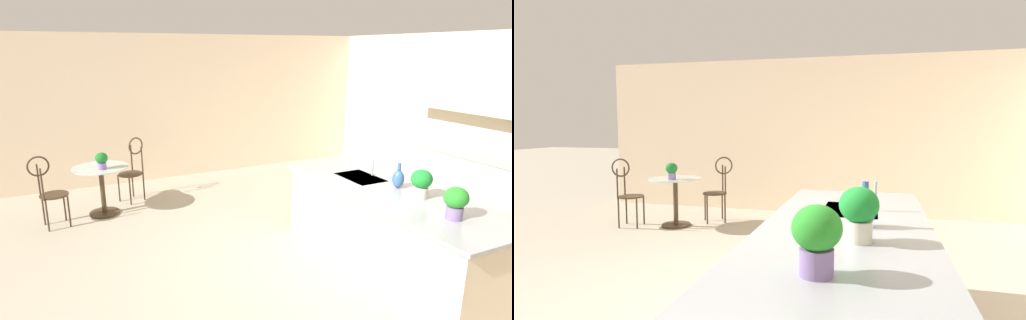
% 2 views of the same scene
% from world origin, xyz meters
% --- Properties ---
extents(ground_plane, '(40.00, 40.00, 0.00)m').
position_xyz_m(ground_plane, '(0.00, 0.00, 0.00)').
color(ground_plane, '#B2A893').
extents(wall_left_window, '(0.12, 7.80, 2.70)m').
position_xyz_m(wall_left_window, '(-4.26, 0.00, 1.35)').
color(wall_left_window, beige).
rests_on(wall_left_window, ground).
extents(kitchen_island, '(2.80, 1.06, 0.92)m').
position_xyz_m(kitchen_island, '(0.30, 0.85, 0.46)').
color(kitchen_island, beige).
rests_on(kitchen_island, ground).
extents(back_counter_run, '(2.44, 0.64, 1.52)m').
position_xyz_m(back_counter_run, '(-0.40, 3.21, 0.49)').
color(back_counter_run, beige).
rests_on(back_counter_run, ground).
extents(upper_cabinet_run, '(2.40, 0.36, 0.76)m').
position_xyz_m(upper_cabinet_run, '(-0.40, 3.18, 1.90)').
color(upper_cabinet_run, beige).
rests_on(upper_cabinet_run, back_counter_run).
extents(bistro_table, '(0.80, 0.80, 0.74)m').
position_xyz_m(bistro_table, '(-2.76, -1.92, 0.45)').
color(bistro_table, '#3D2D1E').
rests_on(bistro_table, ground).
extents(chair_near_window, '(0.44, 0.51, 1.04)m').
position_xyz_m(chair_near_window, '(-2.56, -2.63, 0.57)').
color(chair_near_window, '#3D2D1E').
rests_on(chair_near_window, ground).
extents(chair_by_island, '(0.52, 0.52, 1.04)m').
position_xyz_m(chair_by_island, '(-3.19, -1.39, 0.57)').
color(chair_by_island, '#3D2D1E').
rests_on(chair_by_island, ground).
extents(sink_faucet, '(0.02, 0.02, 0.22)m').
position_xyz_m(sink_faucet, '(-0.25, 1.03, 1.03)').
color(sink_faucet, '#B2B5BA').
rests_on(sink_faucet, kitchen_island).
extents(potted_plant_on_table, '(0.18, 0.18, 0.25)m').
position_xyz_m(potted_plant_on_table, '(-2.62, -1.90, 0.88)').
color(potted_plant_on_table, '#7A669E').
rests_on(potted_plant_on_table, bistro_table).
extents(potted_plant_counter_near, '(0.22, 0.22, 0.31)m').
position_xyz_m(potted_plant_counter_near, '(0.60, 0.94, 1.09)').
color(potted_plant_counter_near, beige).
rests_on(potted_plant_counter_near, kitchen_island).
extents(potted_plant_counter_far, '(0.22, 0.22, 0.31)m').
position_xyz_m(potted_plant_counter_far, '(1.15, 0.79, 1.10)').
color(potted_plant_counter_far, '#7A669E').
rests_on(potted_plant_counter_far, kitchen_island).
extents(vase_on_counter, '(0.13, 0.13, 0.29)m').
position_xyz_m(vase_on_counter, '(0.25, 0.97, 1.03)').
color(vase_on_counter, '#386099').
rests_on(vase_on_counter, kitchen_island).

